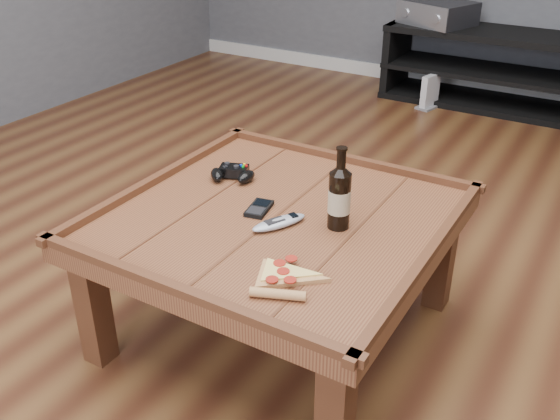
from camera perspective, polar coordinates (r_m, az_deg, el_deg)
The scene contains 11 objects.
ground at distance 2.20m, azimuth -0.17°, elevation -10.77°, with size 6.00×6.00×0.00m, color #402012.
baseboard at distance 4.73m, azimuth 19.14°, elevation 10.41°, with size 5.00×0.02×0.10m, color silver.
coffee_table at distance 1.98m, azimuth -0.19°, elevation -1.96°, with size 1.03×1.03×0.48m.
media_console at distance 4.45m, azimuth 18.79°, elevation 12.04°, with size 1.40×0.45×0.50m.
beer_bottle at distance 1.85m, azimuth 5.46°, elevation 1.29°, with size 0.07×0.07×0.26m.
game_controller at distance 2.18m, azimuth -4.36°, elevation 3.35°, with size 0.16×0.14×0.05m.
pizza_slice at distance 1.64m, azimuth 0.23°, elevation -6.17°, with size 0.24×0.30×0.03m.
smartphone at distance 1.97m, azimuth -1.93°, elevation 0.15°, with size 0.08×0.12×0.02m.
remote_control at distance 1.88m, azimuth -0.09°, elevation -1.15°, with size 0.14×0.19×0.03m.
av_receiver at distance 4.48m, azimuth 14.21°, elevation 17.09°, with size 0.52×0.48×0.15m.
game_console at distance 4.34m, azimuth 13.54°, elevation 10.36°, with size 0.14×0.20×0.22m.
Camera 1 is at (0.88, -1.46, 1.39)m, focal length 40.00 mm.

